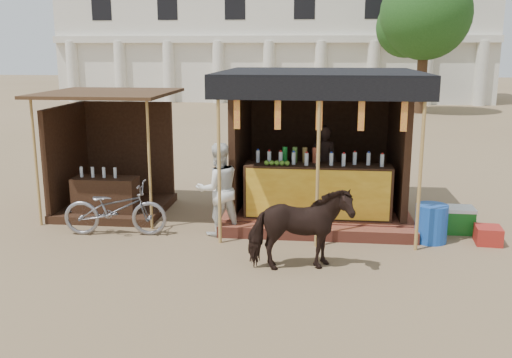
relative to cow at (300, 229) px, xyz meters
The scene contains 11 objects.
ground 1.10m from the cow, 146.85° to the right, with size 120.00×120.00×0.00m, color #846B4C.
main_stall 2.90m from the cow, 85.11° to the left, with size 3.60×3.61×2.78m.
secondary_stall 4.79m from the cow, 145.09° to the left, with size 2.40×2.40×2.38m.
cow is the anchor object (origin of this frame).
motorbike 3.48m from the cow, 158.48° to the left, with size 0.62×1.78×0.94m, color gray.
bystander 2.10m from the cow, 134.13° to the left, with size 0.79×0.61×1.62m, color white.
blue_barrel 2.64m from the cow, 34.95° to the left, with size 0.53×0.53×0.64m, color #174CB2.
red_crate 3.47m from the cow, 25.97° to the left, with size 0.41×0.43×0.29m, color maroon.
cooler 3.40m from the cow, 37.83° to the left, with size 0.64×0.45×0.46m.
background_building 29.77m from the cow, 95.35° to the left, with size 26.00×7.45×8.18m.
tree 22.59m from the cow, 76.87° to the left, with size 4.50×4.40×7.00m.
Camera 1 is at (1.00, -7.40, 3.18)m, focal length 40.00 mm.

